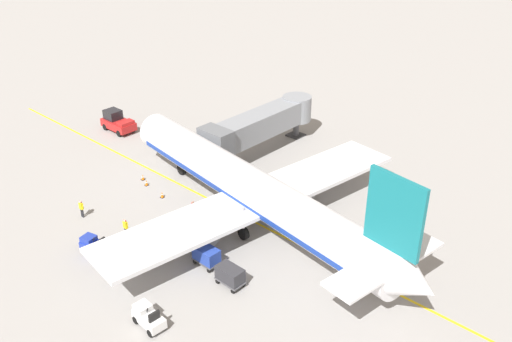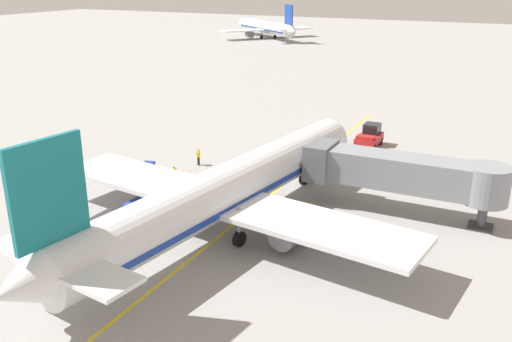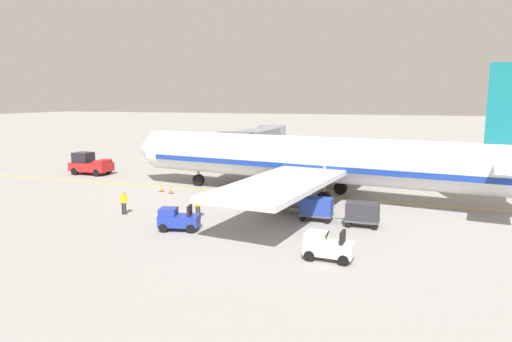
{
  "view_description": "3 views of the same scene",
  "coord_description": "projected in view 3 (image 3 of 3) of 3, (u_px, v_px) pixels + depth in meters",
  "views": [
    {
      "loc": [
        -30.83,
        -28.98,
        27.34
      ],
      "look_at": [
        2.16,
        1.19,
        3.66
      ],
      "focal_mm": 39.29,
      "sensor_mm": 36.0,
      "label": 1
    },
    {
      "loc": [
        18.74,
        -33.47,
        18.25
      ],
      "look_at": [
        0.62,
        3.22,
        3.63
      ],
      "focal_mm": 39.1,
      "sensor_mm": 36.0,
      "label": 2
    },
    {
      "loc": [
        -36.7,
        -7.67,
        8.24
      ],
      "look_at": [
        -2.62,
        3.86,
        2.44
      ],
      "focal_mm": 31.71,
      "sensor_mm": 36.0,
      "label": 3
    }
  ],
  "objects": [
    {
      "name": "parked_airliner",
      "position": [
        313.0,
        160.0,
        37.46
      ],
      "size": [
        30.43,
        37.31,
        10.63
      ],
      "color": "silver",
      "rests_on": "ground"
    },
    {
      "name": "ground_crew_marshaller",
      "position": [
        253.0,
        190.0,
        36.15
      ],
      "size": [
        0.73,
        0.29,
        1.69
      ],
      "color": "#232328",
      "rests_on": "ground"
    },
    {
      "name": "safety_cone_nose_left",
      "position": [
        171.0,
        190.0,
        39.56
      ],
      "size": [
        0.36,
        0.36,
        0.59
      ],
      "color": "black",
      "rests_on": "ground"
    },
    {
      "name": "baggage_tug_lead",
      "position": [
        327.0,
        246.0,
        23.22
      ],
      "size": [
        1.43,
        2.57,
        1.62
      ],
      "color": "silver",
      "rests_on": "ground"
    },
    {
      "name": "baggage_tug_trailing",
      "position": [
        178.0,
        219.0,
        28.43
      ],
      "size": [
        1.77,
        2.71,
        1.62
      ],
      "color": "#1E339E",
      "rests_on": "ground"
    },
    {
      "name": "baggage_cart_second_in_train",
      "position": [
        362.0,
        212.0,
        29.2
      ],
      "size": [
        1.32,
        2.91,
        1.58
      ],
      "color": "#4C4C51",
      "rests_on": "ground"
    },
    {
      "name": "jet_bridge",
      "position": [
        256.0,
        142.0,
        50.32
      ],
      "size": [
        15.62,
        3.5,
        4.98
      ],
      "color": "gray",
      "rests_on": "ground"
    },
    {
      "name": "safety_cone_wing_tip",
      "position": [
        200.0,
        193.0,
        38.2
      ],
      "size": [
        0.36,
        0.36,
        0.59
      ],
      "color": "black",
      "rests_on": "ground"
    },
    {
      "name": "pushback_tractor",
      "position": [
        90.0,
        164.0,
        49.39
      ],
      "size": [
        2.23,
        4.41,
        2.4
      ],
      "color": "#B21E1E",
      "rests_on": "ground"
    },
    {
      "name": "ground_crew_wing_walker",
      "position": [
        198.0,
        204.0,
        31.36
      ],
      "size": [
        0.26,
        0.73,
        1.69
      ],
      "color": "#232328",
      "rests_on": "ground"
    },
    {
      "name": "gate_lead_in_line",
      "position": [
        309.0,
        197.0,
        38.06
      ],
      "size": [
        0.24,
        80.0,
        0.01
      ],
      "primitive_type": "cube",
      "color": "gold",
      "rests_on": "ground"
    },
    {
      "name": "baggage_cart_front",
      "position": [
        317.0,
        207.0,
        30.64
      ],
      "size": [
        1.32,
        2.91,
        1.58
      ],
      "color": "#4C4C51",
      "rests_on": "ground"
    },
    {
      "name": "ground_plane",
      "position": [
        309.0,
        197.0,
        38.06
      ],
      "size": [
        400.0,
        400.0,
        0.0
      ],
      "primitive_type": "plane",
      "color": "gray"
    },
    {
      "name": "ground_crew_loader",
      "position": [
        124.0,
        201.0,
        32.3
      ],
      "size": [
        0.26,
        0.73,
        1.69
      ],
      "color": "#232328",
      "rests_on": "ground"
    },
    {
      "name": "safety_cone_nose_right",
      "position": [
        162.0,
        188.0,
        40.38
      ],
      "size": [
        0.36,
        0.36,
        0.59
      ],
      "color": "black",
      "rests_on": "ground"
    }
  ]
}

